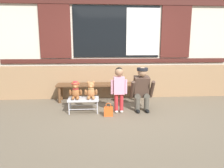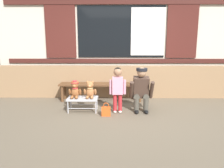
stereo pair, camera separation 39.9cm
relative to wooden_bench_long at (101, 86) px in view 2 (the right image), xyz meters
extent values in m
plane|color=brown|center=(0.51, -1.06, -0.37)|extent=(60.00, 60.00, 0.00)
cube|color=#997551|center=(0.51, 0.37, 0.05)|extent=(6.80, 0.25, 0.85)
cube|color=beige|center=(0.51, 0.89, 1.37)|extent=(6.94, 0.20, 3.48)
cube|color=#471E19|center=(0.51, 0.77, 0.58)|extent=(6.38, 0.04, 0.12)
cube|color=black|center=(0.51, 0.78, 1.38)|extent=(2.40, 0.03, 1.40)
cube|color=white|center=(1.25, 0.76, 1.38)|extent=(0.93, 0.02, 1.29)
cube|color=#4C1E19|center=(-1.17, 0.77, 1.38)|extent=(0.84, 0.05, 1.43)
cube|color=#4C1E19|center=(2.19, 0.77, 1.38)|extent=(0.84, 0.05, 1.43)
cube|color=#471E19|center=(0.51, 0.76, 2.20)|extent=(6.38, 0.06, 0.20)
cube|color=brown|center=(0.00, -0.14, 0.05)|extent=(2.10, 0.11, 0.04)
cube|color=brown|center=(0.00, 0.00, 0.05)|extent=(2.10, 0.11, 0.04)
cube|color=brown|center=(0.00, 0.14, 0.05)|extent=(2.10, 0.11, 0.04)
cylinder|color=brown|center=(-0.97, -0.14, -0.17)|extent=(0.07, 0.07, 0.40)
cylinder|color=brown|center=(-0.97, 0.14, -0.17)|extent=(0.07, 0.07, 0.40)
cylinder|color=brown|center=(0.97, -0.14, -0.17)|extent=(0.07, 0.07, 0.40)
cylinder|color=brown|center=(0.97, 0.14, -0.17)|extent=(0.07, 0.07, 0.40)
cube|color=#BCBCC1|center=(-0.34, -0.89, -0.09)|extent=(0.64, 0.36, 0.04)
cylinder|color=#BCBCC1|center=(-0.63, -1.04, -0.24)|extent=(0.02, 0.02, 0.26)
cylinder|color=#BCBCC1|center=(-0.63, -0.74, -0.24)|extent=(0.02, 0.02, 0.26)
cylinder|color=#BCBCC1|center=(-0.05, -1.04, -0.24)|extent=(0.02, 0.02, 0.26)
cylinder|color=#BCBCC1|center=(-0.05, -0.74, -0.24)|extent=(0.02, 0.02, 0.26)
cylinder|color=#BCBCC1|center=(-0.34, -1.04, -0.27)|extent=(0.58, 0.02, 0.02)
cylinder|color=#BCBCC1|center=(-0.34, -0.74, -0.27)|extent=(0.58, 0.02, 0.02)
ellipsoid|color=#93562D|center=(-0.50, -0.87, 0.04)|extent=(0.17, 0.14, 0.22)
sphere|color=#93562D|center=(-0.50, -0.88, 0.20)|extent=(0.15, 0.15, 0.15)
sphere|color=#C87B48|center=(-0.50, -0.93, 0.19)|extent=(0.06, 0.06, 0.06)
sphere|color=#93562D|center=(-0.55, -0.87, 0.26)|extent=(0.06, 0.06, 0.06)
ellipsoid|color=#93562D|center=(-0.61, -0.90, 0.06)|extent=(0.06, 0.11, 0.16)
ellipsoid|color=#93562D|center=(-0.55, -0.99, -0.04)|extent=(0.06, 0.15, 0.06)
sphere|color=#93562D|center=(-0.45, -0.87, 0.26)|extent=(0.06, 0.06, 0.06)
ellipsoid|color=#93562D|center=(-0.39, -0.90, 0.06)|extent=(0.06, 0.11, 0.16)
ellipsoid|color=#93562D|center=(-0.45, -0.99, -0.04)|extent=(0.06, 0.15, 0.06)
torus|color=red|center=(-0.50, -0.88, 0.13)|extent=(0.13, 0.13, 0.02)
cylinder|color=red|center=(-0.50, -0.88, 0.24)|extent=(0.17, 0.17, 0.01)
cylinder|color=red|center=(-0.50, -0.88, 0.27)|extent=(0.10, 0.10, 0.04)
ellipsoid|color=#A86B3D|center=(-0.18, -0.87, 0.04)|extent=(0.17, 0.14, 0.22)
sphere|color=#A86B3D|center=(-0.18, -0.88, 0.20)|extent=(0.15, 0.15, 0.15)
sphere|color=#E1955B|center=(-0.18, -0.93, 0.19)|extent=(0.06, 0.06, 0.06)
sphere|color=#A86B3D|center=(-0.23, -0.87, 0.26)|extent=(0.06, 0.06, 0.06)
ellipsoid|color=#A86B3D|center=(-0.29, -0.90, 0.06)|extent=(0.06, 0.11, 0.16)
ellipsoid|color=#A86B3D|center=(-0.23, -0.99, -0.04)|extent=(0.06, 0.15, 0.06)
sphere|color=#A86B3D|center=(-0.13, -0.87, 0.26)|extent=(0.06, 0.06, 0.06)
ellipsoid|color=#A86B3D|center=(-0.07, -0.90, 0.06)|extent=(0.06, 0.11, 0.16)
ellipsoid|color=#A86B3D|center=(-0.13, -0.99, -0.04)|extent=(0.06, 0.15, 0.06)
torus|color=#D6B775|center=(-0.18, -0.88, 0.13)|extent=(0.13, 0.13, 0.02)
cylinder|color=#B7282D|center=(0.35, -0.96, -0.15)|extent=(0.08, 0.08, 0.36)
ellipsoid|color=silver|center=(0.35, -0.98, -0.35)|extent=(0.07, 0.12, 0.05)
cylinder|color=#B7282D|center=(0.46, -0.96, -0.15)|extent=(0.08, 0.08, 0.36)
ellipsoid|color=silver|center=(0.46, -0.98, -0.35)|extent=(0.07, 0.12, 0.05)
cube|color=pink|center=(0.40, -0.96, 0.21)|extent=(0.22, 0.15, 0.36)
cylinder|color=pink|center=(0.26, -0.96, 0.18)|extent=(0.06, 0.06, 0.30)
cylinder|color=pink|center=(0.55, -0.96, 0.18)|extent=(0.06, 0.06, 0.30)
sphere|color=#9E7051|center=(0.40, -0.96, 0.49)|extent=(0.17, 0.17, 0.17)
sphere|color=black|center=(0.40, -0.95, 0.51)|extent=(0.16, 0.16, 0.16)
cylinder|color=#4C473D|center=(0.80, -0.93, -0.22)|extent=(0.11, 0.11, 0.30)
cylinder|color=#4C473D|center=(0.80, -0.79, -0.05)|extent=(0.13, 0.32, 0.13)
ellipsoid|color=black|center=(0.80, -1.01, -0.34)|extent=(0.09, 0.20, 0.06)
cylinder|color=#4C473D|center=(1.00, -0.93, -0.22)|extent=(0.11, 0.11, 0.30)
cylinder|color=#4C473D|center=(1.00, -0.79, -0.05)|extent=(0.13, 0.32, 0.13)
ellipsoid|color=black|center=(1.00, -1.01, -0.34)|extent=(0.09, 0.20, 0.06)
cube|color=#473328|center=(0.90, -0.82, 0.15)|extent=(0.32, 0.30, 0.47)
cylinder|color=#473328|center=(0.69, -0.92, 0.11)|extent=(0.08, 0.28, 0.40)
cylinder|color=#473328|center=(1.11, -0.92, 0.11)|extent=(0.08, 0.28, 0.40)
sphere|color=tan|center=(0.90, -0.89, 0.48)|extent=(0.20, 0.20, 0.20)
cylinder|color=black|center=(0.90, -0.89, 0.53)|extent=(0.23, 0.23, 0.06)
cube|color=brown|center=(1.09, -0.73, 0.01)|extent=(0.10, 0.22, 0.16)
cube|color=#DB561E|center=(0.17, -1.17, -0.28)|extent=(0.18, 0.11, 0.18)
torus|color=#DB561E|center=(0.17, -1.17, -0.16)|extent=(0.11, 0.01, 0.11)
camera|label=1|loc=(-0.05, -5.22, 1.06)|focal=33.84mm
camera|label=2|loc=(0.35, -5.24, 1.06)|focal=33.84mm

